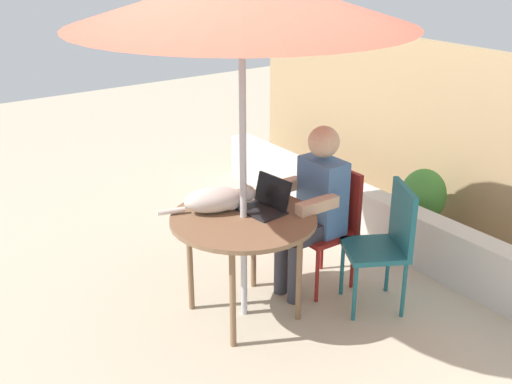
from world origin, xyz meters
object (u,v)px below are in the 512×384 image
object	(u,v)px
patio_table	(244,226)
chair_occupied	(330,218)
person_seated	(314,201)
laptop	(267,201)
cat	(218,200)
potted_plant_near_fence	(422,204)
chair_empty	(387,237)

from	to	relation	value
patio_table	chair_occupied	world-z (taller)	chair_occupied
person_seated	laptop	world-z (taller)	person_seated
laptop	patio_table	bearing A→B (deg)	-87.73
patio_table	cat	size ratio (longest dim) A/B	1.56
cat	laptop	bearing A→B (deg)	59.84
chair_occupied	potted_plant_near_fence	bearing A→B (deg)	92.49
person_seated	cat	size ratio (longest dim) A/B	2.00
chair_occupied	potted_plant_near_fence	world-z (taller)	chair_occupied
cat	chair_occupied	bearing A→B (deg)	78.59
cat	patio_table	bearing A→B (deg)	26.99
chair_occupied	laptop	xyz separation A→B (m)	(-0.01, -0.57, 0.27)
patio_table	chair_empty	distance (m)	0.99
potted_plant_near_fence	person_seated	bearing A→B (deg)	-87.83
laptop	potted_plant_near_fence	world-z (taller)	laptop
patio_table	cat	distance (m)	0.24
chair_occupied	potted_plant_near_fence	size ratio (longest dim) A/B	1.37
chair_empty	person_seated	xyz separation A→B (m)	(-0.47, -0.26, 0.17)
person_seated	laptop	bearing A→B (deg)	-91.08
chair_empty	cat	distance (m)	1.18
person_seated	potted_plant_near_fence	xyz separation A→B (m)	(-0.05, 1.23, -0.35)
potted_plant_near_fence	chair_empty	bearing A→B (deg)	-62.19
patio_table	laptop	size ratio (longest dim) A/B	2.93
chair_empty	person_seated	bearing A→B (deg)	-150.73
chair_occupied	person_seated	distance (m)	0.23
person_seated	cat	world-z (taller)	person_seated
person_seated	potted_plant_near_fence	world-z (taller)	person_seated
cat	potted_plant_near_fence	xyz separation A→B (m)	(0.12, 1.93, -0.47)
chair_occupied	potted_plant_near_fence	distance (m)	1.09
potted_plant_near_fence	chair_occupied	bearing A→B (deg)	-87.51
chair_occupied	laptop	world-z (taller)	laptop
chair_empty	potted_plant_near_fence	world-z (taller)	chair_empty
patio_table	chair_occupied	bearing A→B (deg)	90.00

